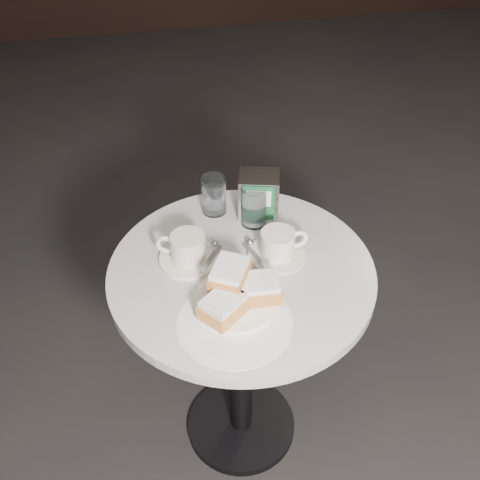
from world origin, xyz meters
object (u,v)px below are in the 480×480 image
Objects in this scene: water_glass_right at (254,206)px; cafe_table at (241,320)px; napkin_dispenser at (259,195)px; coffee_cup_right at (278,246)px; water_glass_left at (214,195)px; beignet_plate at (237,294)px; coffee_cup_left at (188,250)px.

cafe_table is at bearing -111.10° from water_glass_right.
napkin_dispenser is (0.09, 0.22, 0.26)m from cafe_table.
coffee_cup_right is 1.49× the size of water_glass_left.
napkin_dispenser reaches higher than water_glass_left.
coffee_cup_right is (0.14, 0.15, -0.00)m from beignet_plate.
napkin_dispenser is (0.02, 0.04, 0.01)m from water_glass_right.
coffee_cup_right is at bearing -72.61° from napkin_dispenser.
beignet_plate is 2.36× the size of water_glass_left.
coffee_cup_left reaches higher than cafe_table.
napkin_dispenser reaches higher than coffee_cup_right.
coffee_cup_left is (-0.13, 0.06, 0.23)m from cafe_table.
coffee_cup_right is 0.16m from water_glass_right.
napkin_dispenser reaches higher than beignet_plate.
coffee_cup_left is 0.24m from coffee_cup_right.
coffee_cup_left is 1.71× the size of water_glass_right.
water_glass_left is (0.10, 0.20, 0.02)m from coffee_cup_left.
water_glass_left reaches higher than cafe_table.
napkin_dispenser is at bearing 69.33° from beignet_plate.
cafe_table is 0.28m from coffee_cup_left.
cafe_table is 2.77× the size of beignet_plate.
water_glass_left is at bearing 115.71° from coffee_cup_right.
coffee_cup_left is 1.77× the size of water_glass_left.
water_glass_right is at bearing 97.30° from coffee_cup_right.
napkin_dispenser is at bearing 55.48° from coffee_cup_left.
napkin_dispenser is at bearing -15.81° from water_glass_left.
water_glass_right reaches higher than beignet_plate.
coffee_cup_left is at bearing 118.04° from beignet_plate.
beignet_plate is 2.05× the size of napkin_dispenser.
beignet_plate is 0.38m from water_glass_left.
beignet_plate is at bearing -106.48° from cafe_table.
beignet_plate is 0.21m from coffee_cup_right.
water_glass_left is 0.97× the size of water_glass_right.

